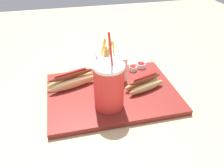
{
  "coord_description": "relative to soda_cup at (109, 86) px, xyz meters",
  "views": [
    {
      "loc": [
        -0.15,
        -0.65,
        0.51
      ],
      "look_at": [
        0.0,
        0.0,
        0.05
      ],
      "focal_mm": 35.91,
      "sensor_mm": 36.0,
      "label": 1
    }
  ],
  "objects": [
    {
      "name": "soda_cup",
      "position": [
        0.0,
        0.0,
        0.0
      ],
      "size": [
        0.1,
        0.1,
        0.26
      ],
      "color": "red",
      "rests_on": "food_tray"
    },
    {
      "name": "hot_dog_2",
      "position": [
        -0.11,
        0.14,
        -0.05
      ],
      "size": [
        0.19,
        0.1,
        0.07
      ],
      "color": "#DBB775",
      "rests_on": "food_tray"
    },
    {
      "name": "ground_plane",
      "position": [
        0.03,
        0.08,
        -0.11
      ],
      "size": [
        2.4,
        2.4,
        0.02
      ],
      "primitive_type": "cube",
      "color": "tan"
    },
    {
      "name": "ketchup_cup_1",
      "position": [
        0.15,
        0.2,
        -0.07
      ],
      "size": [
        0.03,
        0.03,
        0.02
      ],
      "color": "white",
      "rests_on": "food_tray"
    },
    {
      "name": "food_tray",
      "position": [
        0.03,
        0.08,
        -0.09
      ],
      "size": [
        0.47,
        0.34,
        0.02
      ],
      "primitive_type": "cube",
      "color": "maroon",
      "rests_on": "ground_plane"
    },
    {
      "name": "fries_basket",
      "position": [
        0.05,
        0.17,
        -0.03
      ],
      "size": [
        0.11,
        0.09,
        0.16
      ],
      "color": "white",
      "rests_on": "food_tray"
    },
    {
      "name": "ketchup_cup_2",
      "position": [
        0.19,
        0.22,
        -0.07
      ],
      "size": [
        0.04,
        0.04,
        0.02
      ],
      "color": "white",
      "rests_on": "food_tray"
    },
    {
      "name": "hot_dog_1",
      "position": [
        0.15,
        0.06,
        -0.06
      ],
      "size": [
        0.16,
        0.09,
        0.06
      ],
      "color": "tan",
      "rests_on": "food_tray"
    }
  ]
}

